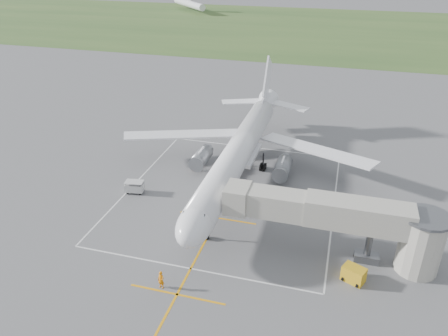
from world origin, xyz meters
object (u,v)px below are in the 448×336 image
(jet_bridge, at_px, (350,221))
(baggage_cart, at_px, (135,187))
(ramp_worker_nose, at_px, (161,280))
(airliner, at_px, (239,152))
(ramp_worker_wing, at_px, (194,166))
(gpu_unit, at_px, (354,274))

(jet_bridge, height_order, baggage_cart, jet_bridge)
(baggage_cart, height_order, ramp_worker_nose, ramp_worker_nose)
(airliner, height_order, ramp_worker_nose, airliner)
(baggage_cart, height_order, ramp_worker_wing, baggage_cart)
(jet_bridge, bearing_deg, airliner, 137.81)
(airliner, xyz_separation_m, gpu_unit, (16.69, -17.92, -3.56))
(baggage_cart, bearing_deg, gpu_unit, -27.33)
(airliner, bearing_deg, baggage_cart, -148.56)
(airliner, distance_m, ramp_worker_nose, 24.55)
(airliner, relative_size, baggage_cart, 17.43)
(airliner, relative_size, gpu_unit, 17.70)
(airliner, height_order, jet_bridge, airliner)
(ramp_worker_nose, height_order, ramp_worker_wing, ramp_worker_nose)
(baggage_cart, distance_m, ramp_worker_nose, 19.73)
(airliner, xyz_separation_m, jet_bridge, (15.72, -14.25, 0.35))
(airliner, xyz_separation_m, ramp_worker_nose, (-1.86, -24.24, -3.41))
(ramp_worker_wing, bearing_deg, gpu_unit, -154.76)
(gpu_unit, xyz_separation_m, ramp_worker_nose, (-18.54, -6.32, 0.15))
(gpu_unit, xyz_separation_m, ramp_worker_wing, (-23.77, 18.61, -0.04))
(airliner, bearing_deg, jet_bridge, -42.19)
(jet_bridge, height_order, ramp_worker_nose, jet_bridge)
(airliner, relative_size, ramp_worker_wing, 29.71)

